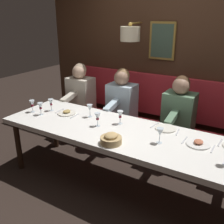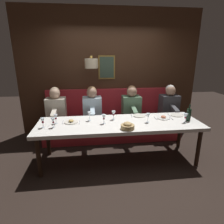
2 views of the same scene
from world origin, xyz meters
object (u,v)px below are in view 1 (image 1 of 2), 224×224
diner_near (179,107)px  wine_glass_7 (98,117)px  wine_glass_4 (32,104)px  bread_bowl (111,139)px  dining_table (119,135)px  diner_far (80,90)px  wine_glass_2 (160,132)px  wine_glass_0 (120,115)px  wine_glass_1 (51,103)px  diner_middle (122,97)px  wine_glass_5 (40,106)px  wine_glass_3 (90,108)px

diner_near → wine_glass_7: diner_near is taller
wine_glass_4 → bread_bowl: bearing=-99.4°
bread_bowl → dining_table: bearing=14.6°
diner_far → wine_glass_2: size_ratio=4.82×
wine_glass_0 → diner_far: bearing=57.9°
bread_bowl → wine_glass_1: bearing=71.7°
diner_near → wine_glass_2: size_ratio=4.82×
diner_middle → wine_glass_2: size_ratio=4.82×
wine_glass_5 → wine_glass_1: bearing=-3.5°
diner_near → diner_far: size_ratio=1.00×
wine_glass_0 → wine_glass_4: same height
diner_near → wine_glass_3: size_ratio=4.82×
wine_glass_1 → wine_glass_3: size_ratio=1.00×
wine_glass_4 → wine_glass_0: bearing=-77.9°
dining_table → bread_bowl: (-0.31, -0.08, 0.11)m
wine_glass_5 → bread_bowl: size_ratio=0.75×
wine_glass_2 → wine_glass_7: (0.03, 0.77, -0.00)m
wine_glass_3 → wine_glass_7: bearing=-127.7°
wine_glass_0 → dining_table: bearing=-153.5°
wine_glass_4 → wine_glass_5: bearing=-95.5°
bread_bowl → diner_middle: bearing=24.3°
dining_table → wine_glass_2: wine_glass_2 is taller
wine_glass_1 → diner_far: bearing=8.9°
wine_glass_4 → wine_glass_5: (-0.02, -0.17, 0.00)m
diner_middle → wine_glass_7: bearing=-168.7°
diner_near → wine_glass_5: diner_near is taller
wine_glass_3 → wine_glass_5: bearing=114.5°
wine_glass_2 → diner_far: bearing=61.5°
wine_glass_0 → wine_glass_2: bearing=-110.7°
bread_bowl → diner_near: bearing=-15.2°
diner_far → wine_glass_0: bearing=-122.1°
wine_glass_1 → bread_bowl: 1.24m
wine_glass_4 → bread_bowl: (-0.22, -1.36, -0.07)m
diner_far → wine_glass_3: size_ratio=4.82×
diner_near → wine_glass_7: bearing=143.0°
diner_far → wine_glass_7: 1.31m
diner_far → wine_glass_5: bearing=-173.3°
diner_far → wine_glass_4: 0.97m
wine_glass_0 → bread_bowl: bearing=-161.1°
wine_glass_0 → wine_glass_5: (-0.27, 1.02, 0.00)m
diner_near → wine_glass_7: 1.14m
wine_glass_3 → diner_middle: bearing=-4.9°
wine_glass_0 → wine_glass_1: 1.02m
dining_table → wine_glass_7: (-0.02, 0.28, 0.18)m
diner_near → wine_glass_2: bearing=-174.4°
wine_glass_4 → bread_bowl: 1.38m
wine_glass_3 → bread_bowl: size_ratio=0.75×
dining_table → bread_bowl: 0.34m
diner_far → wine_glass_2: bearing=-118.5°
wine_glass_0 → diner_middle: bearing=27.6°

